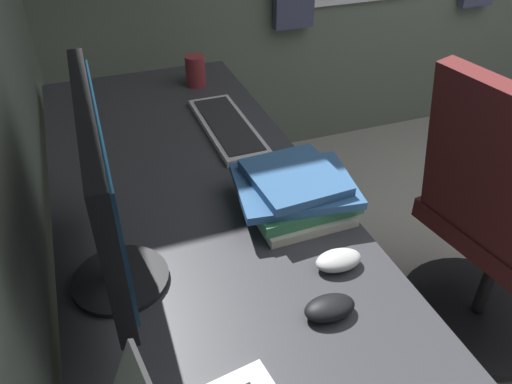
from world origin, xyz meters
name	(u,v)px	position (x,y,z in m)	size (l,w,h in m)	color
desk	(234,303)	(0.35, 1.64, 0.67)	(2.40, 0.69, 0.73)	#38383D
monitor_primary	(103,189)	(0.44, 1.85, 0.97)	(0.54, 0.20, 0.41)	black
keyboard_main	(227,127)	(0.99, 1.44, 0.74)	(0.42, 0.14, 0.02)	silver
mouse_main	(330,308)	(0.21, 1.49, 0.75)	(0.06, 0.10, 0.03)	black
mouse_spare	(338,260)	(0.32, 1.41, 0.75)	(0.06, 0.10, 0.03)	silver
book_stack_near	(296,192)	(0.55, 1.41, 0.78)	(0.27, 0.31, 0.10)	beige
coffee_mug	(195,70)	(1.36, 1.45, 0.79)	(0.11, 0.07, 0.11)	#A53338
office_chair	(493,232)	(0.53, 0.71, 0.46)	(0.56, 0.58, 0.97)	maroon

